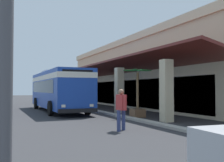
# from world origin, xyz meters

# --- Properties ---
(ground) EXTENTS (120.00, 120.00, 0.00)m
(ground) POSITION_xyz_m (0.00, 8.00, 0.00)
(ground) COLOR #2D2D30
(curb_strip) EXTENTS (34.86, 0.50, 0.12)m
(curb_strip) POSITION_xyz_m (-2.16, 2.51, 0.06)
(curb_strip) COLOR #9E998E
(curb_strip) RESTS_ON ground
(plaza_building) EXTENTS (29.35, 14.56, 6.70)m
(plaza_building) POSITION_xyz_m (-2.16, 12.13, 3.35)
(plaza_building) COLOR #C6B793
(plaza_building) RESTS_ON ground
(transit_bus) EXTENTS (11.22, 2.87, 3.34)m
(transit_bus) POSITION_xyz_m (0.07, -0.08, 1.85)
(transit_bus) COLOR #193D9E
(transit_bus) RESTS_ON ground
(pedestrian) EXTENTS (0.70, 0.49, 1.76)m
(pedestrian) POSITION_xyz_m (11.13, 0.13, 1.00)
(pedestrian) COLOR navy
(pedestrian) RESTS_ON ground
(potted_palm) EXTENTS (1.80, 1.93, 3.09)m
(potted_palm) POSITION_xyz_m (6.79, 3.44, 0.83)
(potted_palm) COLOR brown
(potted_palm) RESTS_ON ground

